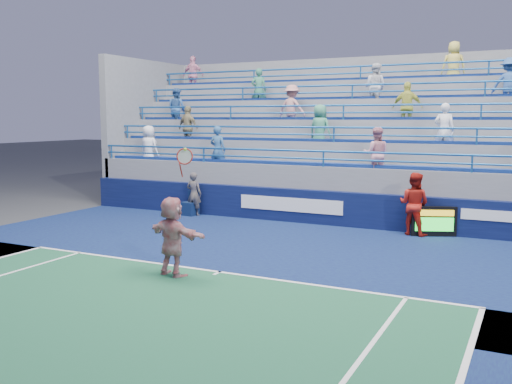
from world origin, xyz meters
The scene contains 8 objects.
ground centered at (0.00, 0.00, 0.00)m, with size 120.00×120.00×0.00m, color #333538.
sponsor_wall centered at (0.00, 6.50, 0.55)m, with size 18.00×0.32×1.10m.
bleacher_stand centered at (0.00, 10.27, 1.55)m, with size 18.00×5.60×6.13m.
serve_speed_board centered at (3.59, 6.13, 0.44)m, with size 1.23×0.61×0.88m.
judge_chair centered at (-4.70, 6.07, 0.28)m, with size 0.53×0.54×0.86m.
tennis_player centered at (-0.79, -0.65, 0.88)m, with size 1.69×0.89×2.80m.
line_judge centered at (-4.56, 6.11, 0.77)m, with size 0.56×0.37×1.54m, color #131735.
ball_girl centered at (3.02, 6.09, 0.92)m, with size 0.90×0.70×1.85m, color #A71B13.
Camera 1 is at (6.19, -10.65, 3.40)m, focal length 40.00 mm.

